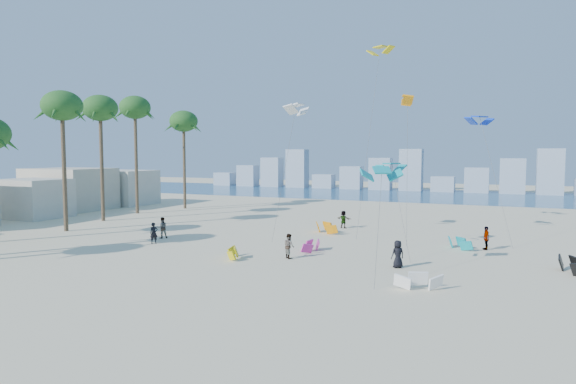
% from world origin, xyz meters
% --- Properties ---
extents(ground, '(220.00, 220.00, 0.00)m').
position_xyz_m(ground, '(0.00, 0.00, 0.00)').
color(ground, beige).
rests_on(ground, ground).
extents(ocean, '(220.00, 220.00, 0.00)m').
position_xyz_m(ocean, '(0.00, 72.00, 0.01)').
color(ocean, navy).
rests_on(ocean, ground).
extents(kitesurfer_near, '(0.72, 0.77, 1.76)m').
position_xyz_m(kitesurfer_near, '(-8.23, 13.97, 0.88)').
color(kitesurfer_near, black).
rests_on(kitesurfer_near, ground).
extents(kitesurfer_mid, '(1.09, 1.07, 1.77)m').
position_xyz_m(kitesurfer_mid, '(4.29, 13.20, 0.88)').
color(kitesurfer_mid, gray).
rests_on(kitesurfer_mid, ground).
extents(kitesurfers_far, '(36.77, 21.29, 1.86)m').
position_xyz_m(kitesurfers_far, '(10.46, 18.14, 0.90)').
color(kitesurfers_far, black).
rests_on(kitesurfers_far, ground).
extents(grounded_kites, '(23.61, 18.26, 0.95)m').
position_xyz_m(grounded_kites, '(11.04, 17.22, 0.44)').
color(grounded_kites, '#D8C40B').
rests_on(grounded_kites, ground).
extents(flying_kites, '(30.17, 32.46, 17.75)m').
position_xyz_m(flying_kites, '(15.54, 23.65, 11.10)').
color(flying_kites, '#0D99A4').
rests_on(flying_kites, ground).
extents(palm_row, '(8.93, 44.80, 14.57)m').
position_xyz_m(palm_row, '(-21.19, 16.19, 11.17)').
color(palm_row, brown).
rests_on(palm_row, ground).
extents(beachfront_buildings, '(11.50, 43.00, 6.00)m').
position_xyz_m(beachfront_buildings, '(-33.69, 20.82, 2.67)').
color(beachfront_buildings, beige).
rests_on(beachfront_buildings, ground).
extents(distant_skyline, '(85.00, 3.00, 8.40)m').
position_xyz_m(distant_skyline, '(-1.19, 82.00, 3.09)').
color(distant_skyline, '#9EADBF').
rests_on(distant_skyline, ground).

